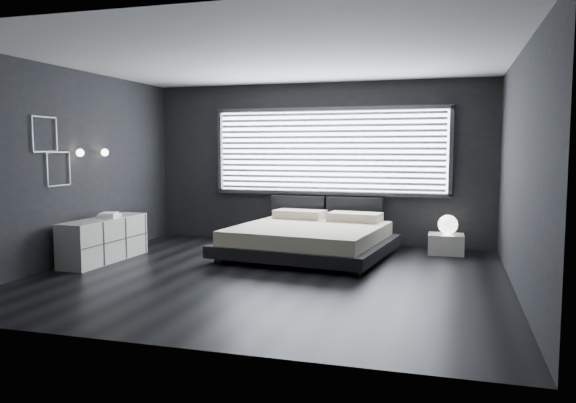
% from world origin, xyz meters
% --- Properties ---
extents(room, '(6.04, 6.00, 2.80)m').
position_xyz_m(room, '(0.00, 0.00, 1.40)').
color(room, black).
rests_on(room, ground).
extents(window, '(4.14, 0.09, 1.52)m').
position_xyz_m(window, '(0.20, 2.70, 1.61)').
color(window, white).
rests_on(window, ground).
extents(headboard, '(1.96, 0.16, 0.52)m').
position_xyz_m(headboard, '(0.17, 2.64, 0.57)').
color(headboard, black).
rests_on(headboard, ground).
extents(sconce_near, '(0.18, 0.11, 0.11)m').
position_xyz_m(sconce_near, '(-2.88, 0.05, 1.60)').
color(sconce_near, silver).
rests_on(sconce_near, ground).
extents(sconce_far, '(0.18, 0.11, 0.11)m').
position_xyz_m(sconce_far, '(-2.88, 0.65, 1.60)').
color(sconce_far, silver).
rests_on(sconce_far, ground).
extents(wall_art_upper, '(0.01, 0.48, 0.48)m').
position_xyz_m(wall_art_upper, '(-2.98, -0.55, 1.85)').
color(wall_art_upper, '#47474C').
rests_on(wall_art_upper, ground).
extents(wall_art_lower, '(0.01, 0.48, 0.48)m').
position_xyz_m(wall_art_lower, '(-2.98, -0.30, 1.38)').
color(wall_art_lower, '#47474C').
rests_on(wall_art_lower, ground).
extents(bed, '(2.64, 2.55, 0.62)m').
position_xyz_m(bed, '(0.17, 1.44, 0.29)').
color(bed, black).
rests_on(bed, ground).
extents(nightstand, '(0.55, 0.46, 0.32)m').
position_xyz_m(nightstand, '(2.20, 2.22, 0.16)').
color(nightstand, silver).
rests_on(nightstand, ground).
extents(orb_lamp, '(0.30, 0.30, 0.30)m').
position_xyz_m(orb_lamp, '(2.22, 2.23, 0.47)').
color(orb_lamp, white).
rests_on(orb_lamp, nightstand).
extents(dresser, '(0.51, 1.61, 0.64)m').
position_xyz_m(dresser, '(-2.65, 0.23, 0.32)').
color(dresser, silver).
rests_on(dresser, ground).
extents(book_stack, '(0.33, 0.40, 0.07)m').
position_xyz_m(book_stack, '(-2.64, 0.36, 0.67)').
color(book_stack, white).
rests_on(book_stack, dresser).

